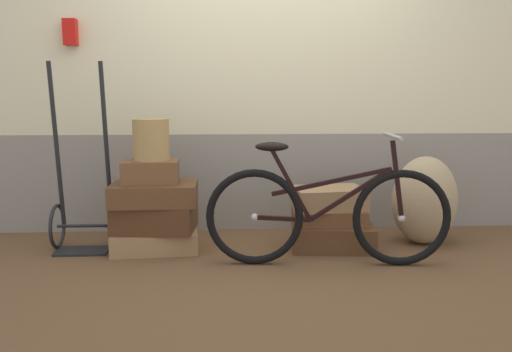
{
  "coord_description": "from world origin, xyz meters",
  "views": [
    {
      "loc": [
        -0.3,
        -3.49,
        1.15
      ],
      "look_at": [
        -0.1,
        0.1,
        0.56
      ],
      "focal_mm": 36.16,
      "sensor_mm": 36.0,
      "label": 1
    }
  ],
  "objects_px": {
    "suitcase_0": "(155,240)",
    "suitcase_2": "(154,194)",
    "bicycle": "(327,214)",
    "suitcase_4": "(332,236)",
    "luggage_trolley": "(84,210)",
    "suitcase_6": "(329,198)",
    "suitcase_1": "(155,217)",
    "suitcase_3": "(151,172)",
    "burlap_sack": "(424,200)",
    "suitcase_5": "(329,216)",
    "wicker_basket": "(151,140)"
  },
  "relations": [
    {
      "from": "suitcase_0",
      "to": "suitcase_2",
      "type": "bearing_deg",
      "value": -78.24
    },
    {
      "from": "suitcase_4",
      "to": "bicycle",
      "type": "height_order",
      "value": "bicycle"
    },
    {
      "from": "suitcase_4",
      "to": "bicycle",
      "type": "distance_m",
      "value": 0.48
    },
    {
      "from": "suitcase_3",
      "to": "suitcase_4",
      "type": "xyz_separation_m",
      "value": [
        1.33,
        0.01,
        -0.49
      ]
    },
    {
      "from": "suitcase_4",
      "to": "burlap_sack",
      "type": "height_order",
      "value": "burlap_sack"
    },
    {
      "from": "suitcase_4",
      "to": "luggage_trolley",
      "type": "distance_m",
      "value": 1.85
    },
    {
      "from": "suitcase_1",
      "to": "suitcase_2",
      "type": "height_order",
      "value": "suitcase_2"
    },
    {
      "from": "luggage_trolley",
      "to": "bicycle",
      "type": "bearing_deg",
      "value": -15.37
    },
    {
      "from": "wicker_basket",
      "to": "suitcase_6",
      "type": "bearing_deg",
      "value": 0.13
    },
    {
      "from": "suitcase_5",
      "to": "luggage_trolley",
      "type": "bearing_deg",
      "value": -177.68
    },
    {
      "from": "suitcase_2",
      "to": "burlap_sack",
      "type": "height_order",
      "value": "burlap_sack"
    },
    {
      "from": "suitcase_6",
      "to": "luggage_trolley",
      "type": "relative_size",
      "value": 0.37
    },
    {
      "from": "suitcase_3",
      "to": "suitcase_6",
      "type": "xyz_separation_m",
      "value": [
        1.3,
        0.01,
        -0.21
      ]
    },
    {
      "from": "luggage_trolley",
      "to": "suitcase_6",
      "type": "bearing_deg",
      "value": -2.52
    },
    {
      "from": "suitcase_0",
      "to": "luggage_trolley",
      "type": "height_order",
      "value": "luggage_trolley"
    },
    {
      "from": "suitcase_1",
      "to": "suitcase_2",
      "type": "bearing_deg",
      "value": -72.33
    },
    {
      "from": "suitcase_3",
      "to": "luggage_trolley",
      "type": "height_order",
      "value": "luggage_trolley"
    },
    {
      "from": "suitcase_5",
      "to": "suitcase_6",
      "type": "xyz_separation_m",
      "value": [
        -0.0,
        -0.01,
        0.14
      ]
    },
    {
      "from": "bicycle",
      "to": "burlap_sack",
      "type": "bearing_deg",
      "value": 28.58
    },
    {
      "from": "suitcase_2",
      "to": "suitcase_3",
      "type": "bearing_deg",
      "value": -175.52
    },
    {
      "from": "suitcase_1",
      "to": "luggage_trolley",
      "type": "distance_m",
      "value": 0.53
    },
    {
      "from": "suitcase_5",
      "to": "burlap_sack",
      "type": "distance_m",
      "value": 0.75
    },
    {
      "from": "suitcase_2",
      "to": "suitcase_5",
      "type": "relative_size",
      "value": 1.13
    },
    {
      "from": "suitcase_5",
      "to": "bicycle",
      "type": "xyz_separation_m",
      "value": [
        -0.09,
        -0.41,
        0.11
      ]
    },
    {
      "from": "suitcase_2",
      "to": "bicycle",
      "type": "xyz_separation_m",
      "value": [
        1.19,
        -0.38,
        -0.08
      ]
    },
    {
      "from": "suitcase_0",
      "to": "suitcase_6",
      "type": "bearing_deg",
      "value": -5.76
    },
    {
      "from": "luggage_trolley",
      "to": "wicker_basket",
      "type": "bearing_deg",
      "value": -9.07
    },
    {
      "from": "burlap_sack",
      "to": "luggage_trolley",
      "type": "bearing_deg",
      "value": 179.66
    },
    {
      "from": "suitcase_2",
      "to": "luggage_trolley",
      "type": "relative_size",
      "value": 0.44
    },
    {
      "from": "burlap_sack",
      "to": "suitcase_3",
      "type": "bearing_deg",
      "value": -177.85
    },
    {
      "from": "luggage_trolley",
      "to": "bicycle",
      "type": "distance_m",
      "value": 1.78
    },
    {
      "from": "suitcase_0",
      "to": "wicker_basket",
      "type": "bearing_deg",
      "value": -105.15
    },
    {
      "from": "suitcase_6",
      "to": "burlap_sack",
      "type": "height_order",
      "value": "burlap_sack"
    },
    {
      "from": "burlap_sack",
      "to": "bicycle",
      "type": "height_order",
      "value": "bicycle"
    },
    {
      "from": "suitcase_5",
      "to": "suitcase_0",
      "type": "bearing_deg",
      "value": -175.75
    },
    {
      "from": "suitcase_5",
      "to": "suitcase_4",
      "type": "bearing_deg",
      "value": -33.27
    },
    {
      "from": "suitcase_0",
      "to": "suitcase_5",
      "type": "distance_m",
      "value": 1.3
    },
    {
      "from": "bicycle",
      "to": "suitcase_1",
      "type": "bearing_deg",
      "value": 161.46
    },
    {
      "from": "suitcase_0",
      "to": "wicker_basket",
      "type": "distance_m",
      "value": 0.74
    },
    {
      "from": "suitcase_4",
      "to": "luggage_trolley",
      "type": "relative_size",
      "value": 0.44
    },
    {
      "from": "burlap_sack",
      "to": "bicycle",
      "type": "relative_size",
      "value": 0.41
    },
    {
      "from": "suitcase_3",
      "to": "suitcase_1",
      "type": "bearing_deg",
      "value": 46.78
    },
    {
      "from": "suitcase_2",
      "to": "suitcase_3",
      "type": "distance_m",
      "value": 0.16
    },
    {
      "from": "suitcase_3",
      "to": "burlap_sack",
      "type": "distance_m",
      "value": 2.06
    },
    {
      "from": "suitcase_0",
      "to": "suitcase_6",
      "type": "relative_size",
      "value": 1.21
    },
    {
      "from": "suitcase_6",
      "to": "luggage_trolley",
      "type": "distance_m",
      "value": 1.81
    },
    {
      "from": "wicker_basket",
      "to": "luggage_trolley",
      "type": "bearing_deg",
      "value": 170.93
    },
    {
      "from": "suitcase_0",
      "to": "burlap_sack",
      "type": "height_order",
      "value": "burlap_sack"
    },
    {
      "from": "luggage_trolley",
      "to": "suitcase_3",
      "type": "bearing_deg",
      "value": -10.29
    },
    {
      "from": "suitcase_4",
      "to": "bicycle",
      "type": "relative_size",
      "value": 0.37
    }
  ]
}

